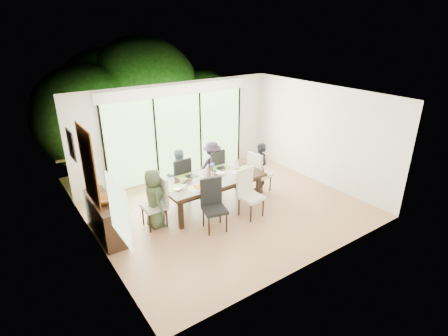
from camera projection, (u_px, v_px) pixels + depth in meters
floor at (230, 210)px, 8.38m from camera, size 6.00×5.00×0.01m
ceiling at (231, 97)px, 7.34m from camera, size 6.00×5.00×0.01m
wall_back at (178, 131)px, 9.76m from camera, size 6.00×0.02×2.70m
wall_front at (316, 200)px, 5.96m from camera, size 6.00×0.02×2.70m
wall_left at (95, 191)px, 6.27m from camera, size 0.02×5.00×2.70m
wall_right at (320, 135)px, 9.45m from camera, size 0.02×5.00×2.70m
glass_doors at (179, 136)px, 9.79m from camera, size 4.20×0.02×2.30m
blinds_header at (177, 90)px, 9.28m from camera, size 4.40×0.06×0.28m
mullion_a at (104, 151)px, 8.67m from camera, size 0.05×0.04×2.30m
mullion_b at (156, 141)px, 9.41m from camera, size 0.05×0.04×2.30m
mullion_c at (200, 132)px, 10.15m from camera, size 0.05×0.04×2.30m
mullion_d at (239, 125)px, 10.89m from camera, size 0.05×0.04×2.30m
side_window at (119, 210)px, 5.33m from camera, size 0.02×0.90×1.00m
deck at (167, 167)px, 10.98m from camera, size 6.00×1.80×0.10m
rail_top at (155, 142)px, 11.35m from camera, size 6.00×0.08×0.06m
foliage_left at (85, 117)px, 10.82m from camera, size 3.20×3.20×3.20m
foliage_mid at (143, 95)px, 12.29m from camera, size 4.00×4.00×4.00m
foliage_right at (199, 108)px, 12.84m from camera, size 2.80×2.80×2.80m
foliage_far at (110, 100)px, 12.36m from camera, size 3.60×3.60×3.60m
table_top at (212, 179)px, 8.23m from camera, size 2.48×1.14×0.06m
table_apron at (212, 183)px, 8.27m from camera, size 2.27×0.93×0.10m
table_leg_fl at (181, 214)px, 7.49m from camera, size 0.09×0.09×0.71m
table_leg_fr at (258, 189)px, 8.62m from camera, size 0.09×0.09×0.71m
table_leg_bl at (163, 199)px, 8.14m from camera, size 0.09×0.09×0.71m
table_leg_br at (237, 177)px, 9.28m from camera, size 0.09×0.09×0.71m
chair_left_end at (154, 203)px, 7.51m from camera, size 0.48×0.48×1.14m
chair_right_end at (260, 171)px, 9.09m from camera, size 0.54×0.54×1.14m
chair_far_left at (178, 178)px, 8.71m from camera, size 0.51×0.51×1.14m
chair_far_right at (212, 169)px, 9.23m from camera, size 0.55×0.55×1.14m
chair_near_left at (215, 206)px, 7.38m from camera, size 0.58×0.58×1.14m
chair_near_right at (251, 194)px, 7.90m from camera, size 0.52×0.52×1.14m
person_left_end at (154, 199)px, 7.48m from camera, size 0.46×0.66×1.33m
person_right_end at (260, 168)px, 9.04m from camera, size 0.44×0.65×1.33m
person_far_left at (179, 175)px, 8.65m from camera, size 0.63×0.40×1.33m
person_far_right at (212, 166)px, 9.18m from camera, size 0.69×0.51×1.33m
placemat_left at (176, 188)px, 7.72m from camera, size 0.45×0.33×0.01m
placemat_right at (244, 169)px, 8.72m from camera, size 0.45×0.33×0.01m
placemat_far_l at (187, 176)px, 8.28m from camera, size 0.45×0.33×0.01m
placemat_far_r at (222, 167)px, 8.81m from camera, size 0.45×0.33×0.01m
placemat_paper at (198, 188)px, 7.70m from camera, size 0.45×0.33×0.01m
tablet_far_l at (192, 176)px, 8.30m from camera, size 0.27×0.19×0.01m
tablet_far_r at (221, 168)px, 8.74m from camera, size 0.25×0.18×0.01m
papers at (237, 172)px, 8.55m from camera, size 0.31×0.23×0.00m
platter_base at (198, 187)px, 7.70m from camera, size 0.27×0.27×0.02m
platter_snacks at (198, 187)px, 7.69m from camera, size 0.21×0.21×0.01m
vase at (212, 174)px, 8.26m from camera, size 0.08×0.08×0.12m
hyacinth_stems at (212, 169)px, 8.21m from camera, size 0.04×0.04×0.17m
hyacinth_blooms at (212, 165)px, 8.17m from camera, size 0.11×0.11×0.11m
laptop at (182, 188)px, 7.69m from camera, size 0.40×0.35×0.03m
cup_a at (183, 181)px, 7.95m from camera, size 0.14×0.14×0.10m
cup_b at (220, 176)px, 8.20m from camera, size 0.14×0.14×0.09m
cup_c at (237, 167)px, 8.70m from camera, size 0.18×0.18×0.10m
book at (219, 174)px, 8.39m from camera, size 0.27×0.29×0.02m
sideboard at (105, 218)px, 7.23m from camera, size 0.41×1.47×0.83m
bowl at (103, 200)px, 6.97m from camera, size 0.44×0.44×0.11m
candlestick_base at (97, 193)px, 7.33m from camera, size 0.09×0.09×0.04m
candlestick_shaft at (93, 167)px, 7.10m from camera, size 0.02×0.02×1.15m
candlestick_pan at (89, 141)px, 6.88m from camera, size 0.09×0.09×0.03m
candle at (88, 138)px, 6.86m from camera, size 0.03×0.03×0.09m
tapestry at (88, 166)px, 6.46m from camera, size 0.02×1.00×1.50m
art_frame at (71, 145)px, 7.43m from camera, size 0.03×0.55×0.65m
art_canvas at (72, 144)px, 7.44m from camera, size 0.01×0.45×0.55m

